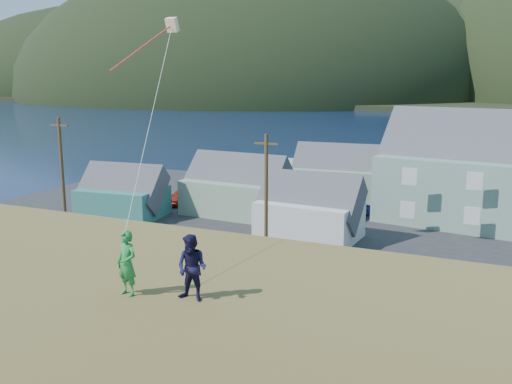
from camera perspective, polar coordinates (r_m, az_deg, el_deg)
ground at (r=35.91m, az=3.38°, el=-9.74°), size 900.00×900.00×0.00m
grass_strip at (r=34.16m, az=2.19°, el=-10.80°), size 110.00×8.00×0.10m
waterfront_lot at (r=51.41m, az=10.05°, el=-3.17°), size 72.00×36.00×0.12m
wharf at (r=74.57m, az=9.85°, el=1.79°), size 26.00×14.00×0.90m
far_shore at (r=361.74m, az=22.26°, el=8.99°), size 900.00×320.00×2.00m
shed_teal at (r=54.00m, az=-13.20°, el=-0.15°), size 8.16×6.02×6.08m
shed_palegreen_near at (r=53.69m, az=-2.00°, el=0.47°), size 10.00×6.67×7.00m
shed_white at (r=45.79m, az=5.39°, el=-1.73°), size 8.47×5.94×6.50m
shed_palegreen_far at (r=61.38m, az=8.71°, el=1.84°), size 10.88×6.67×7.07m
utility_poles at (r=37.07m, az=-0.64°, el=-1.38°), size 32.92×0.24×9.86m
parked_cars at (r=57.62m, az=2.28°, el=-0.54°), size 22.52×11.06×1.56m
kite_flyer_green at (r=15.98m, az=-12.79°, el=-6.98°), size 0.74×0.56×1.81m
kite_flyer_navy at (r=15.34m, az=-6.42°, el=-7.56°), size 0.88×0.69×1.80m
kite_rig at (r=23.58m, az=-8.89°, el=15.65°), size 2.34×4.29×10.69m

